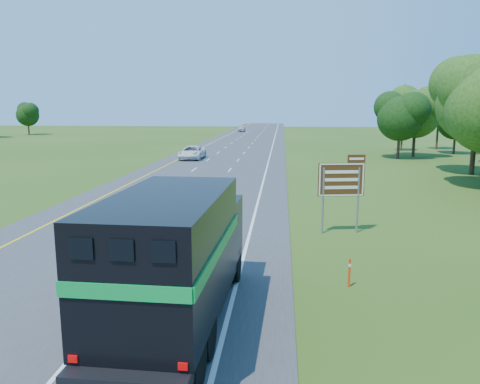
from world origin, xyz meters
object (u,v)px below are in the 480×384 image
Objects in this scene: horse_truck at (176,254)px; white_suv at (192,152)px; far_car at (241,129)px; exit_sign at (342,183)px.

horse_truck is 44.59m from white_suv.
white_suv is at bearing -87.61° from far_car.
horse_truck is 2.13× the size of far_car.
horse_truck is 12.31m from exit_sign.
exit_sign is (5.95, 10.76, 0.41)m from horse_truck.
horse_truck is at bearing -78.94° from white_suv.
exit_sign is (13.63, -99.51, 1.81)m from far_car.
horse_truck is 2.28× the size of exit_sign.
exit_sign reaches higher than white_suv.
white_suv is (-8.00, 43.85, -1.32)m from horse_truck.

